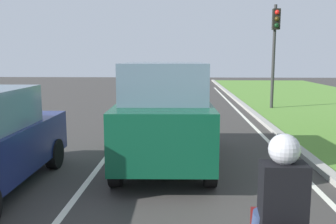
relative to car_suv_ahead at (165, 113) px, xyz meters
The scene contains 7 objects.
ground_plane 4.99m from the car_suv_ahead, 98.69° to the left, with size 60.00×60.00×0.00m, color #383533.
lane_line_center 5.13m from the car_suv_ahead, 106.64° to the left, with size 0.12×32.00×0.01m, color silver.
lane_line_right_edge 5.70m from the car_suv_ahead, 59.10° to the left, with size 0.12×32.00×0.01m, color silver.
curb_right 5.96m from the car_suv_ahead, 54.90° to the left, with size 0.24×48.00×0.12m, color #9E9B93.
car_suv_ahead is the anchor object (origin of this frame).
rider_person 5.08m from the car_suv_ahead, 75.12° to the right, with size 0.50×0.40×1.16m.
traffic_light_near_right 10.10m from the car_suv_ahead, 62.91° to the left, with size 0.32×0.50×4.70m.
Camera 1 is at (1.14, 1.12, 2.41)m, focal length 39.28 mm.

